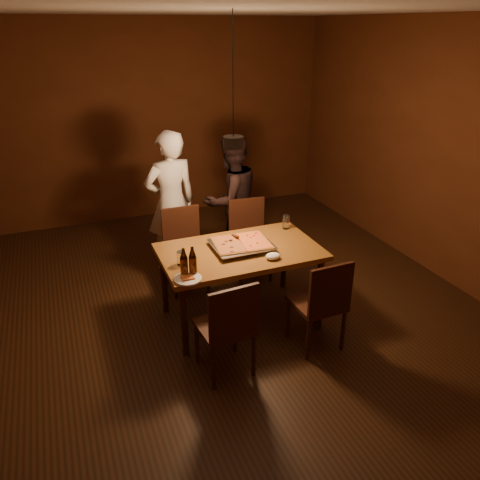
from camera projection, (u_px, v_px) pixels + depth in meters
name	position (u px, v px, depth m)	size (l,w,h in m)	color
room_shell	(234.00, 181.00, 4.22)	(6.00, 6.00, 6.00)	#371B0F
dining_table	(240.00, 257.00, 4.45)	(1.50, 0.90, 0.75)	brown
chair_far_left	(184.00, 241.00, 5.10)	(0.42, 0.42, 0.49)	#38190F
chair_far_right	(249.00, 231.00, 5.34)	(0.46, 0.46, 0.49)	#38190F
chair_near_left	(229.00, 321.00, 3.72)	(0.45, 0.45, 0.49)	#38190F
chair_near_right	(323.00, 297.00, 4.04)	(0.43, 0.43, 0.49)	#38190F
pizza_tray	(242.00, 246.00, 4.43)	(0.55, 0.45, 0.05)	silver
pizza_meat	(229.00, 244.00, 4.38)	(0.26, 0.42, 0.02)	maroon
pizza_cheese	(253.00, 241.00, 4.46)	(0.27, 0.42, 0.02)	gold
spatula	(242.00, 242.00, 4.42)	(0.09, 0.24, 0.04)	silver
beer_bottle_a	(184.00, 262.00, 3.91)	(0.07, 0.07, 0.25)	black
beer_bottle_b	(193.00, 261.00, 3.92)	(0.07, 0.07, 0.26)	black
water_glass_left	(181.00, 258.00, 4.11)	(0.08, 0.08, 0.13)	silver
water_glass_right	(286.00, 222.00, 4.84)	(0.07, 0.07, 0.14)	silver
plate_slice	(188.00, 279.00, 3.89)	(0.23, 0.23, 0.03)	white
napkin	(273.00, 256.00, 4.23)	(0.14, 0.11, 0.06)	white
diner_white	(171.00, 203.00, 5.34)	(0.61, 0.40, 1.66)	white
diner_dark	(231.00, 200.00, 5.56)	(0.76, 0.59, 1.56)	black
pendant_lamp	(233.00, 141.00, 4.07)	(0.18, 0.18, 1.10)	black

